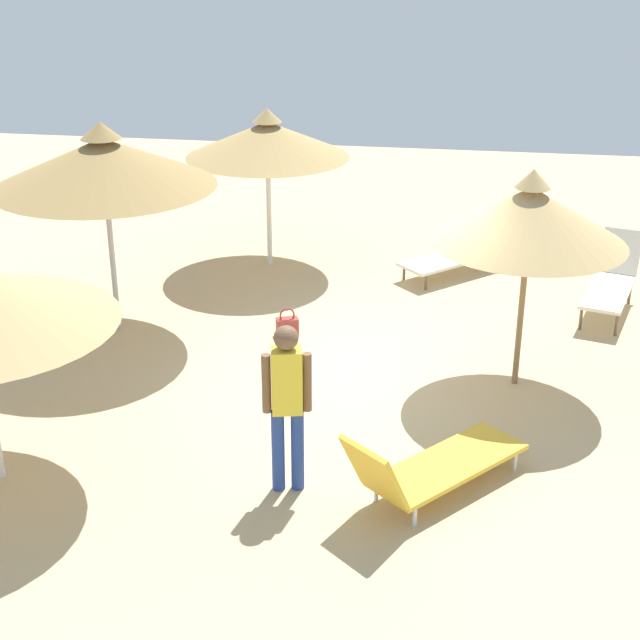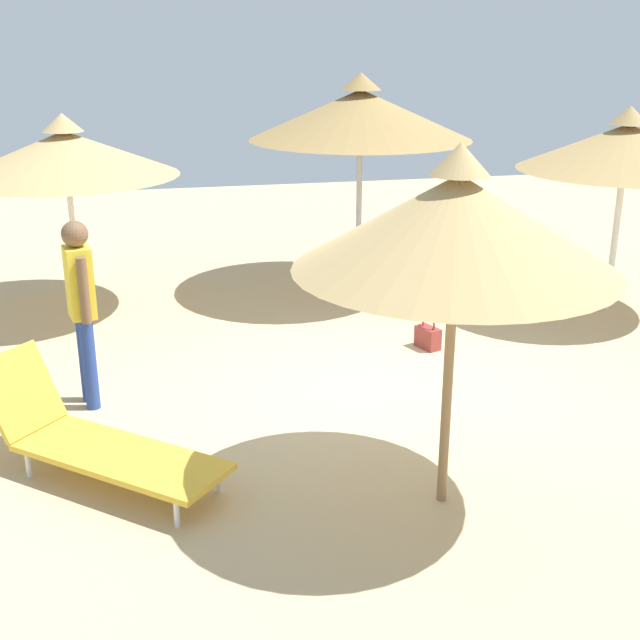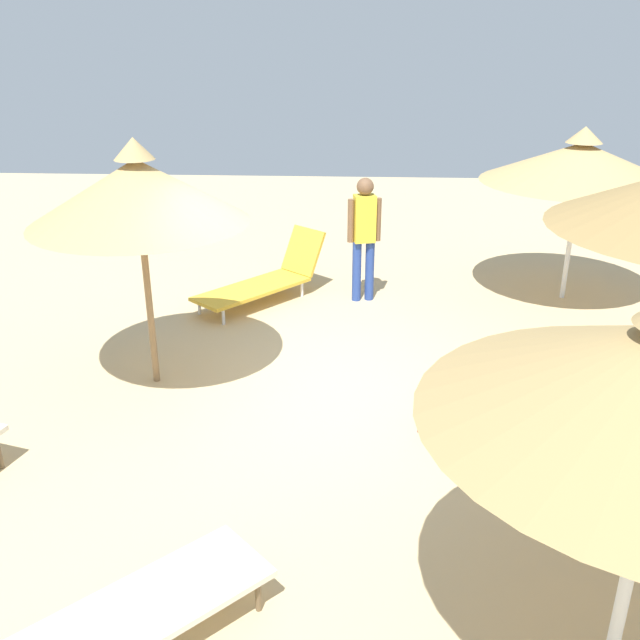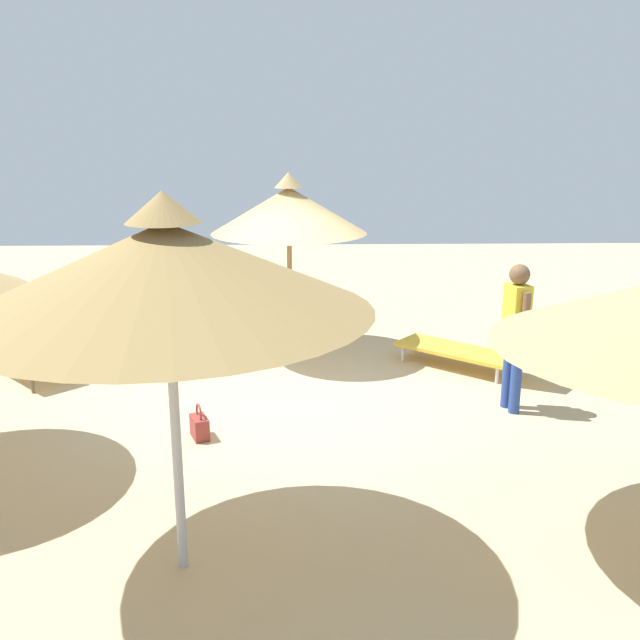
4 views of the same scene
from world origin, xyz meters
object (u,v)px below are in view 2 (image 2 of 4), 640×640
(parasol_umbrella_front, at_px, (626,147))
(parasol_umbrella_far_right, at_px, (65,153))
(person_standing_near_right, at_px, (82,301))
(parasol_umbrella_center, at_px, (457,223))
(handbag, at_px, (428,337))
(lounge_chair_near_left, at_px, (92,438))
(parasol_umbrella_far_left, at_px, (360,114))

(parasol_umbrella_front, height_order, parasol_umbrella_far_right, parasol_umbrella_front)
(person_standing_near_right, bearing_deg, parasol_umbrella_front, 103.32)
(parasol_umbrella_center, bearing_deg, handbag, 162.39)
(lounge_chair_near_left, bearing_deg, parasol_umbrella_far_left, 142.80)
(parasol_umbrella_far_left, relative_size, handbag, 7.28)
(lounge_chair_near_left, xyz_separation_m, person_standing_near_right, (-1.40, -0.08, 0.70))
(handbag, bearing_deg, parasol_umbrella_far_left, -175.34)
(parasol_umbrella_center, xyz_separation_m, parasol_umbrella_far_left, (-5.38, 0.77, 0.21))
(parasol_umbrella_far_right, bearing_deg, handbag, 59.97)
(parasol_umbrella_front, xyz_separation_m, lounge_chair_near_left, (2.90, -6.28, -1.73))
(parasol_umbrella_far_right, bearing_deg, person_standing_near_right, 4.87)
(person_standing_near_right, height_order, handbag, person_standing_near_right)
(parasol_umbrella_front, xyz_separation_m, handbag, (0.80, -2.71, -1.93))
(parasol_umbrella_center, distance_m, handbag, 3.77)
(parasol_umbrella_center, height_order, person_standing_near_right, parasol_umbrella_center)
(parasol_umbrella_center, relative_size, parasol_umbrella_front, 1.05)
(parasol_umbrella_front, height_order, handbag, parasol_umbrella_front)
(parasol_umbrella_center, distance_m, person_standing_near_right, 3.73)
(parasol_umbrella_front, relative_size, parasol_umbrella_far_right, 0.95)
(parasol_umbrella_front, bearing_deg, handbag, -73.50)
(parasol_umbrella_center, distance_m, parasol_umbrella_far_right, 6.05)
(parasol_umbrella_center, xyz_separation_m, handbag, (-3.03, 0.96, -2.02))
(parasol_umbrella_center, relative_size, handbag, 6.72)
(parasol_umbrella_front, height_order, lounge_chair_near_left, parasol_umbrella_front)
(parasol_umbrella_front, bearing_deg, person_standing_near_right, -76.68)
(parasol_umbrella_far_left, distance_m, lounge_chair_near_left, 5.93)
(parasol_umbrella_far_left, xyz_separation_m, lounge_chair_near_left, (4.44, -3.37, -2.03))
(parasol_umbrella_far_left, bearing_deg, lounge_chair_near_left, -37.20)
(person_standing_near_right, bearing_deg, parasol_umbrella_far_right, -175.13)
(parasol_umbrella_center, height_order, parasol_umbrella_far_right, parasol_umbrella_center)
(parasol_umbrella_far_left, distance_m, parasol_umbrella_far_right, 3.73)
(parasol_umbrella_far_left, xyz_separation_m, person_standing_near_right, (3.05, -3.46, -1.33))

